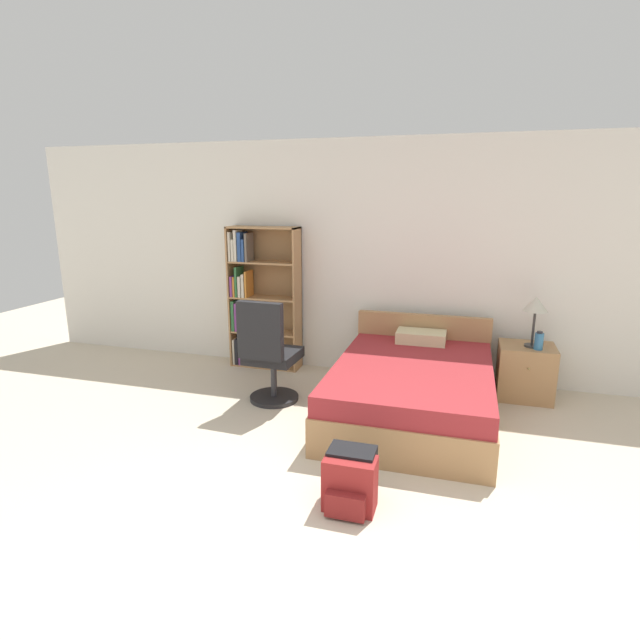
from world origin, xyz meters
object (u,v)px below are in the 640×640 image
nightstand (525,372)px  backpack_red (349,486)px  backpack_black (351,477)px  bed (413,388)px  table_lamp (536,307)px  bookshelf (256,298)px  office_chair (269,356)px  water_bottle (539,341)px

nightstand → backpack_red: 2.65m
backpack_red → backpack_black: (-0.01, 0.09, 0.01)m
bed → table_lamp: bearing=33.7°
bookshelf → bed: (1.95, -0.91, -0.57)m
office_chair → backpack_black: size_ratio=2.81×
bookshelf → office_chair: (0.58, -1.04, -0.34)m
nightstand → water_bottle: bearing=-54.8°
bed → backpack_red: (-0.23, -1.58, -0.09)m
bookshelf → backpack_red: bookshelf is taller
bed → backpack_red: size_ratio=5.54×
bookshelf → bed: size_ratio=0.84×
table_lamp → water_bottle: 0.33m
table_lamp → water_bottle: table_lamp is taller
bed → backpack_black: bed is taller
water_bottle → backpack_red: 2.64m
nightstand → table_lamp: table_lamp is taller
bookshelf → bed: bookshelf is taller
bed → office_chair: (-1.37, -0.13, 0.23)m
bed → table_lamp: size_ratio=3.94×
bed → backpack_black: bearing=-99.1°
bed → office_chair: office_chair is taller
table_lamp → backpack_red: table_lamp is taller
backpack_red → backpack_black: bearing=95.8°
nightstand → water_bottle: 0.39m
backpack_red → table_lamp: bearing=60.5°
bed → backpack_black: size_ratio=5.26×
bed → table_lamp: (1.07, 0.71, 0.69)m
water_bottle → backpack_black: bearing=-122.6°
bed → table_lamp: table_lamp is taller
water_bottle → backpack_red: bearing=-121.4°
table_lamp → water_bottle: (0.05, -0.08, -0.32)m
nightstand → office_chair: bearing=-160.2°
office_chair → backpack_red: office_chair is taller
nightstand → table_lamp: bearing=-44.6°
bookshelf → office_chair: 1.24m
nightstand → backpack_black: 2.58m
backpack_red → bookshelf: bearing=124.5°
nightstand → table_lamp: 0.68m
bed → backpack_black: (-0.24, -1.50, -0.09)m
backpack_red → backpack_black: size_ratio=0.95×
bookshelf → backpack_red: (1.72, -2.50, -0.66)m
backpack_black → nightstand: bearing=60.2°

